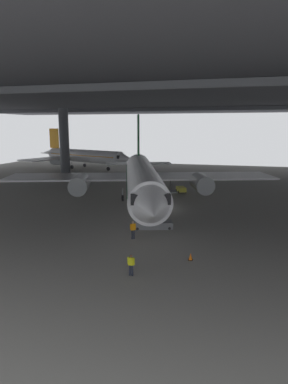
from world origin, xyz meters
name	(u,v)px	position (x,y,z in m)	size (l,w,h in m)	color
ground_plane	(155,208)	(0.00, 0.00, 0.00)	(110.00, 110.00, 0.00)	gray
hangar_structure	(175,98)	(-0.12, 13.78, 14.98)	(121.00, 99.00, 15.62)	#4C4F54
airplane_main	(142,178)	(-2.19, 1.61, 3.63)	(38.80, 39.16, 12.41)	white
boarding_stairs	(154,221)	(1.94, -8.70, 0.75)	(4.61, 2.71, 4.86)	slate
crew_worker_near_nose	(131,264)	(3.17, -20.41, 0.88)	(0.55, 0.25, 1.55)	#232838
crew_worker_by_stairs	(133,229)	(0.94, -12.70, 1.00)	(0.49, 0.37, 1.74)	#232838
airplane_distant	(83,156)	(-28.01, 37.86, 3.18)	(30.10, 29.94, 9.99)	white
traffic_cone_orange	(191,257)	(6.85, -16.45, 0.29)	(0.36, 0.36, 0.60)	black
baggage_tug	(181,189)	(1.50, 11.71, 0.53)	(2.00, 2.50, 0.90)	yellow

